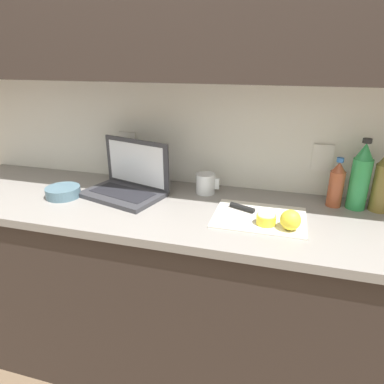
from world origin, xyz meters
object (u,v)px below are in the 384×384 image
object	(u,v)px
laptop	(128,182)
lemon_whole_beside	(291,220)
lemon_half_cut	(266,219)
bottle_water_clear	(384,182)
knife	(249,210)
bottle_green_soda	(336,185)
measuring_cup	(206,183)
cutting_board	(259,217)
bowl_white	(63,192)
bottle_oil_tall	(360,177)

from	to	relation	value
laptop	lemon_whole_beside	distance (m)	0.75
lemon_half_cut	bottle_water_clear	size ratio (longest dim) A/B	0.27
knife	bottle_green_soda	world-z (taller)	bottle_green_soda
lemon_whole_beside	measuring_cup	bearing A→B (deg)	143.71
cutting_board	lemon_half_cut	distance (m)	0.07
lemon_whole_beside	bottle_water_clear	xyz separation A→B (m)	(0.35, 0.29, 0.08)
cutting_board	measuring_cup	world-z (taller)	measuring_cup
lemon_whole_beside	bowl_white	size ratio (longest dim) A/B	0.49
knife	bottle_oil_tall	bearing A→B (deg)	44.75
bottle_green_soda	measuring_cup	world-z (taller)	bottle_green_soda
bottle_water_clear	bowl_white	distance (m)	1.38
bottle_oil_tall	bowl_white	distance (m)	1.29
lemon_half_cut	bottle_water_clear	xyz separation A→B (m)	(0.44, 0.27, 0.10)
lemon_half_cut	bottle_green_soda	size ratio (longest dim) A/B	0.35
laptop	bottle_green_soda	bearing A→B (deg)	23.08
bottle_oil_tall	measuring_cup	world-z (taller)	bottle_oil_tall
cutting_board	lemon_whole_beside	size ratio (longest dim) A/B	4.73
cutting_board	lemon_whole_beside	xyz separation A→B (m)	(0.12, -0.08, 0.04)
knife	lemon_whole_beside	distance (m)	0.20
laptop	bottle_oil_tall	distance (m)	1.00
cutting_board	knife	distance (m)	0.06
knife	laptop	bearing A→B (deg)	-164.86
bottle_green_soda	measuring_cup	distance (m)	0.57
knife	lemon_half_cut	distance (m)	0.12
knife	lemon_half_cut	xyz separation A→B (m)	(0.08, -0.09, 0.01)
laptop	bottle_oil_tall	bearing A→B (deg)	22.48
laptop	lemon_whole_beside	size ratio (longest dim) A/B	5.42
lemon_half_cut	bottle_green_soda	world-z (taller)	bottle_green_soda
knife	lemon_half_cut	size ratio (longest dim) A/B	3.37
bottle_water_clear	bowl_white	world-z (taller)	bottle_water_clear
lemon_whole_beside	measuring_cup	xyz separation A→B (m)	(-0.39, 0.28, 0.00)
knife	lemon_whole_beside	xyz separation A→B (m)	(0.16, -0.11, 0.03)
measuring_cup	knife	bearing A→B (deg)	-38.00
bowl_white	bottle_water_clear	bearing A→B (deg)	9.56
laptop	bowl_white	size ratio (longest dim) A/B	2.68
bottle_water_clear	measuring_cup	bearing A→B (deg)	-179.55
bottle_water_clear	bowl_white	size ratio (longest dim) A/B	1.79
bottle_water_clear	bowl_white	bearing A→B (deg)	-170.44
laptop	bottle_oil_tall	size ratio (longest dim) A/B	1.37
laptop	bottle_water_clear	xyz separation A→B (m)	(1.08, 0.11, 0.07)
lemon_half_cut	bowl_white	xyz separation A→B (m)	(-0.91, 0.04, -0.00)
lemon_whole_beside	bottle_oil_tall	size ratio (longest dim) A/B	0.25
cutting_board	bowl_white	size ratio (longest dim) A/B	2.34
laptop	measuring_cup	xyz separation A→B (m)	(0.34, 0.11, -0.01)
laptop	cutting_board	world-z (taller)	laptop
cutting_board	bowl_white	distance (m)	0.89
laptop	bottle_water_clear	bearing A→B (deg)	21.96
knife	bottle_green_soda	distance (m)	0.39
lemon_whole_beside	bottle_green_soda	bearing A→B (deg)	58.49
cutting_board	lemon_half_cut	world-z (taller)	lemon_half_cut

